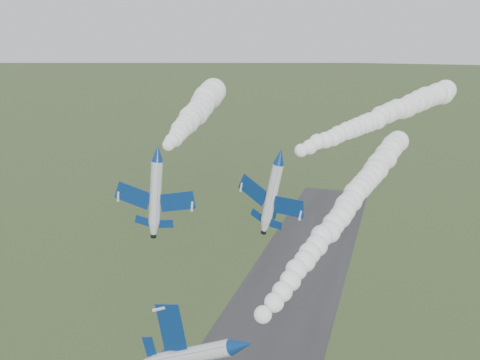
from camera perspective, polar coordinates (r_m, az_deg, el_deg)
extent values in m
cylinder|color=silver|center=(49.90, 0.15, -17.21)|extent=(2.80, 8.83, 2.05)
cone|color=silver|center=(54.10, 2.31, -14.38)|extent=(2.20, 2.03, 2.05)
cylinder|color=black|center=(54.94, 2.69, -13.88)|extent=(1.09, 0.71, 1.04)
ellipsoid|color=black|center=(47.88, -0.29, -18.45)|extent=(1.62, 3.08, 1.37)
cube|color=navy|center=(49.58, -1.04, -13.71)|extent=(2.29, 2.65, 4.39)
cube|color=navy|center=(52.80, 1.26, -13.31)|extent=(1.04, 1.21, 1.93)
cube|color=navy|center=(53.93, 2.65, -16.36)|extent=(1.04, 1.21, 1.93)
cube|color=navy|center=(52.51, 3.16, -14.70)|extent=(2.26, 1.83, 1.05)
cylinder|color=silver|center=(72.97, -8.78, 2.84)|extent=(3.16, 9.00, 1.72)
cone|color=navy|center=(67.79, -10.09, 1.79)|extent=(2.08, 2.57, 1.72)
cone|color=silver|center=(78.00, -7.69, 3.72)|extent=(2.01, 2.15, 1.72)
cylinder|color=black|center=(79.00, -7.49, 3.87)|extent=(0.96, 0.77, 0.87)
ellipsoid|color=black|center=(70.70, -9.27, 2.89)|extent=(1.63, 3.18, 1.15)
cube|color=navy|center=(74.66, -10.94, 3.14)|extent=(5.18, 3.29, 0.60)
cube|color=navy|center=(73.05, -6.22, 2.58)|extent=(5.18, 3.29, 0.60)
cube|color=navy|center=(77.54, -9.07, 3.71)|extent=(2.27, 1.49, 0.30)
cube|color=navy|center=(76.72, -6.65, 3.43)|extent=(2.27, 1.49, 0.30)
cube|color=navy|center=(76.57, -7.86, 4.52)|extent=(0.62, 1.72, 2.32)
cylinder|color=silver|center=(66.97, 4.27, 2.49)|extent=(4.32, 8.05, 1.69)
cone|color=navy|center=(62.94, 1.77, 1.67)|extent=(2.30, 2.54, 1.69)
cone|color=silver|center=(70.97, 6.41, 3.19)|extent=(2.17, 2.18, 1.69)
cylinder|color=black|center=(71.77, 6.80, 3.32)|extent=(1.00, 0.83, 0.86)
ellipsoid|color=black|center=(65.13, 3.38, 2.60)|extent=(1.99, 2.95, 1.13)
cube|color=navy|center=(69.00, 2.67, 3.31)|extent=(4.80, 3.60, 1.06)
cube|color=navy|center=(66.37, 6.60, 1.65)|extent=(4.80, 3.60, 1.06)
cube|color=navy|center=(70.95, 5.04, 3.50)|extent=(2.11, 1.62, 0.50)
cube|color=navy|center=(69.60, 7.08, 2.65)|extent=(2.11, 1.62, 0.50)
cube|color=navy|center=(69.68, 6.17, 3.98)|extent=(1.04, 1.61, 2.06)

